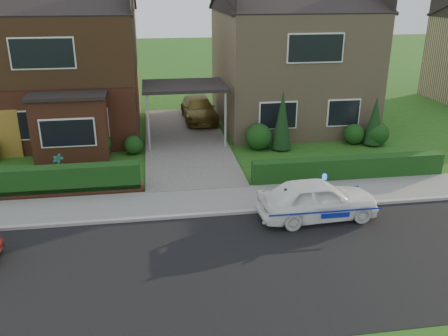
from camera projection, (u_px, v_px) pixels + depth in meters
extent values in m
plane|color=#1E5215|center=(218.00, 268.00, 12.50)|extent=(120.00, 120.00, 0.00)
cube|color=black|center=(218.00, 268.00, 12.50)|extent=(60.00, 6.00, 0.02)
cube|color=#9E9993|center=(205.00, 215.00, 15.29)|extent=(60.00, 0.16, 0.12)
cube|color=slate|center=(201.00, 201.00, 16.26)|extent=(60.00, 2.00, 0.10)
cube|color=#666059|center=(186.00, 141.00, 22.62)|extent=(3.80, 12.00, 0.12)
cube|color=brown|center=(63.00, 73.00, 23.55)|extent=(7.20, 8.00, 5.80)
cube|color=white|center=(13.00, 126.00, 20.15)|extent=(1.80, 0.08, 1.30)
cube|color=white|center=(90.00, 123.00, 20.60)|extent=(1.60, 0.08, 1.30)
cube|color=white|center=(42.00, 53.00, 19.30)|extent=(2.60, 0.08, 1.30)
cube|color=black|center=(59.00, 44.00, 23.03)|extent=(7.26, 8.06, 2.90)
cube|color=brown|center=(71.00, 129.00, 19.89)|extent=(3.00, 1.40, 2.70)
cube|color=black|center=(67.00, 96.00, 19.38)|extent=(3.20, 1.60, 0.14)
cube|color=tan|center=(289.00, 68.00, 25.20)|extent=(7.20, 8.00, 5.80)
cube|color=white|center=(278.00, 115.00, 21.80)|extent=(1.80, 0.08, 1.30)
cube|color=white|center=(343.00, 113.00, 22.25)|extent=(1.60, 0.08, 1.30)
cube|color=white|center=(316.00, 48.00, 20.95)|extent=(2.60, 0.08, 1.30)
cube|color=black|center=(184.00, 86.00, 21.68)|extent=(3.80, 3.00, 0.14)
cylinder|color=gray|center=(148.00, 124.00, 20.63)|extent=(0.10, 0.10, 2.70)
cylinder|color=gray|center=(225.00, 121.00, 21.11)|extent=(0.10, 0.10, 2.70)
cube|color=brown|center=(32.00, 194.00, 16.50)|extent=(7.70, 0.25, 0.36)
cube|color=black|center=(34.00, 197.00, 16.70)|extent=(7.50, 0.55, 0.90)
cube|color=black|center=(347.00, 179.00, 18.26)|extent=(7.50, 0.55, 0.80)
sphere|color=black|center=(95.00, 144.00, 20.27)|extent=(1.32, 1.32, 1.32)
sphere|color=black|center=(134.00, 145.00, 20.86)|extent=(0.84, 0.84, 0.84)
sphere|color=black|center=(259.00, 137.00, 21.41)|extent=(1.20, 1.20, 1.20)
sphere|color=black|center=(354.00, 134.00, 22.20)|extent=(0.96, 0.96, 0.96)
sphere|color=black|center=(377.00, 134.00, 22.04)|extent=(1.08, 1.08, 1.08)
cone|color=black|center=(282.00, 122.00, 21.12)|extent=(0.90, 0.90, 2.60)
cone|color=black|center=(374.00, 122.00, 21.81)|extent=(0.90, 0.90, 2.20)
imported|color=white|center=(317.00, 200.00, 14.98)|extent=(1.77, 3.91, 1.30)
sphere|color=#193FF2|center=(325.00, 178.00, 14.74)|extent=(0.17, 0.17, 0.17)
cube|color=navy|center=(326.00, 212.00, 14.28)|extent=(3.52, 0.02, 0.05)
cube|color=navy|center=(309.00, 191.00, 15.71)|extent=(3.52, 0.01, 0.05)
ellipsoid|color=black|center=(286.00, 195.00, 14.64)|extent=(0.22, 0.17, 0.21)
sphere|color=white|center=(287.00, 196.00, 14.59)|extent=(0.11, 0.11, 0.11)
sphere|color=black|center=(287.00, 191.00, 14.57)|extent=(0.13, 0.13, 0.13)
cone|color=black|center=(285.00, 189.00, 14.55)|extent=(0.04, 0.04, 0.05)
cone|color=black|center=(288.00, 189.00, 14.57)|extent=(0.04, 0.04, 0.05)
imported|color=brown|center=(199.00, 109.00, 25.76)|extent=(1.84, 4.23, 1.21)
imported|color=gray|center=(59.00, 165.00, 18.48)|extent=(0.51, 0.42, 0.85)
imported|color=gray|center=(26.00, 181.00, 17.03)|extent=(0.59, 0.59, 0.82)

